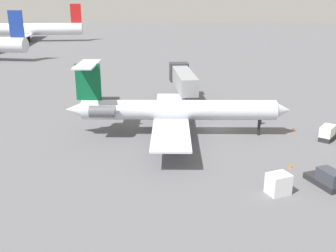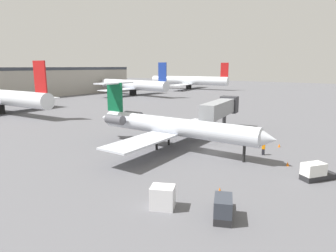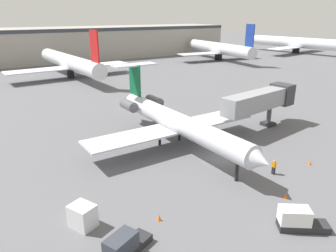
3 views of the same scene
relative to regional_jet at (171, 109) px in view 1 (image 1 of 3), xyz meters
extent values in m
cube|color=#5B5B60|center=(1.97, -6.39, -3.52)|extent=(400.00, 400.00, 0.10)
cylinder|color=silver|center=(0.03, -0.97, -0.05)|extent=(3.33, 25.16, 2.57)
cone|color=silver|center=(0.43, -14.31, -0.05)|extent=(2.51, 2.27, 2.44)
cone|color=silver|center=(-0.38, 12.47, -0.05)|extent=(2.26, 2.66, 2.18)
cube|color=silver|center=(6.42, 0.22, -1.04)|extent=(11.43, 4.74, 0.24)
cube|color=silver|center=(-6.42, -0.17, -1.04)|extent=(11.43, 4.74, 0.24)
cylinder|color=#595960|center=(1.92, 8.63, 0.35)|extent=(1.60, 3.24, 1.50)
cylinder|color=#595960|center=(-2.44, 8.50, 0.35)|extent=(1.60, 3.24, 1.50)
cube|color=#0C5933|center=(-0.32, 10.57, 3.59)|extent=(0.34, 3.21, 4.71)
cube|color=silver|center=(-0.32, 10.57, 5.84)|extent=(6.87, 2.60, 0.20)
cylinder|color=black|center=(0.35, -11.51, -2.41)|extent=(0.36, 0.36, 2.13)
cylinder|color=black|center=(1.57, 1.07, -2.41)|extent=(0.36, 0.36, 2.13)
cylinder|color=black|center=(-1.63, 0.98, -2.41)|extent=(0.36, 0.36, 2.13)
cube|color=gray|center=(13.50, -1.57, 1.10)|extent=(13.78, 4.47, 2.60)
cube|color=#333338|center=(19.81, -0.68, 1.10)|extent=(2.82, 3.50, 3.20)
cylinder|color=#4C4C51|center=(16.85, -1.10, -1.83)|extent=(0.70, 0.70, 3.28)
cube|color=#262626|center=(16.85, -1.10, -3.22)|extent=(1.80, 1.80, 0.50)
cube|color=black|center=(4.82, -12.55, -3.05)|extent=(0.25, 0.33, 0.85)
cube|color=orange|center=(4.82, -12.55, -2.32)|extent=(0.27, 0.41, 0.60)
sphere|color=tan|center=(4.82, -12.55, -1.90)|extent=(0.24, 0.24, 0.24)
cube|color=#262628|center=(-0.61, -20.30, -3.17)|extent=(4.08, 3.45, 0.60)
cube|color=white|center=(-1.26, -19.84, -2.22)|extent=(2.77, 2.53, 1.30)
cube|color=#262628|center=(-13.78, -15.25, -3.17)|extent=(4.22, 2.91, 0.60)
cube|color=#333842|center=(-14.51, -15.57, -2.22)|extent=(2.76, 2.26, 1.30)
cube|color=silver|center=(-15.68, -10.50, -2.49)|extent=(2.30, 2.50, 1.97)
cone|color=orange|center=(1.98, -16.48, -3.20)|extent=(0.36, 0.36, 0.55)
cone|color=orange|center=(-9.97, -13.13, -3.20)|extent=(0.36, 0.36, 0.55)
cone|color=orange|center=(10.23, -13.24, -3.20)|extent=(0.36, 0.36, 0.55)
cube|color=navy|center=(56.59, 43.02, 6.44)|extent=(0.71, 4.01, 7.00)
cylinder|color=silver|center=(101.73, 58.88, 1.12)|extent=(10.54, 42.92, 4.38)
cube|color=red|center=(104.54, 39.72, 6.80)|extent=(0.88, 4.00, 7.00)
cube|color=silver|center=(101.73, 58.88, -0.67)|extent=(36.39, 11.15, 0.30)
cube|color=black|center=(101.73, 58.88, -2.27)|extent=(1.20, 2.80, 2.40)
camera|label=1|loc=(-49.09, -1.58, 14.41)|focal=42.21mm
camera|label=2|loc=(-34.58, -24.52, 8.49)|focal=31.58mm
camera|label=3|loc=(-21.40, -32.95, 13.14)|focal=34.12mm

